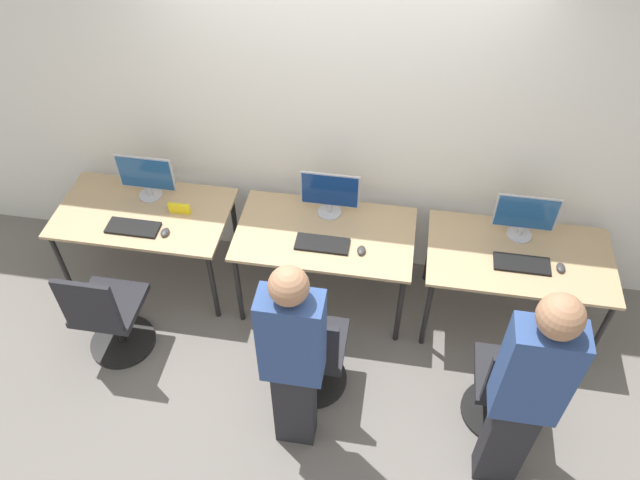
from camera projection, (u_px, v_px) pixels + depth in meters
name	position (u px, v px, depth m)	size (l,w,h in m)	color
ground_plane	(317.00, 333.00, 4.76)	(20.00, 20.00, 0.00)	slate
wall_back	(337.00, 115.00, 4.36)	(12.00, 0.05, 2.80)	silver
desk_left	(144.00, 218.00, 4.71)	(1.29, 0.74, 0.72)	tan
monitor_left	(146.00, 176.00, 4.65)	(0.43, 0.18, 0.37)	#B2B2B7
keyboard_left	(133.00, 228.00, 4.53)	(0.38, 0.16, 0.02)	black
mouse_left	(165.00, 232.00, 4.48)	(0.06, 0.09, 0.03)	#333333
office_chair_left	(109.00, 317.00, 4.39)	(0.48, 0.48, 0.92)	black
desk_center	(325.00, 239.00, 4.55)	(1.29, 0.74, 0.72)	tan
monitor_center	(330.00, 193.00, 4.52)	(0.43, 0.18, 0.37)	#B2B2B7
keyboard_center	(322.00, 244.00, 4.41)	(0.38, 0.16, 0.02)	black
mouse_center	(361.00, 250.00, 4.36)	(0.06, 0.09, 0.03)	#333333
office_chair_center	(312.00, 355.00, 4.17)	(0.48, 0.48, 0.92)	black
person_center	(293.00, 358.00, 3.56)	(0.36, 0.21, 1.63)	#232328
desk_right	(519.00, 262.00, 4.40)	(1.29, 0.74, 0.72)	tan
monitor_right	(525.00, 216.00, 4.35)	(0.43, 0.18, 0.37)	#B2B2B7
keyboard_right	(522.00, 264.00, 4.28)	(0.38, 0.16, 0.02)	black
mouse_right	(561.00, 268.00, 4.24)	(0.06, 0.09, 0.03)	#333333
office_chair_right	(508.00, 390.00, 3.99)	(0.48, 0.48, 0.92)	black
person_right	(526.00, 392.00, 3.33)	(0.36, 0.23, 1.73)	#232328
placard_left	(179.00, 209.00, 4.62)	(0.16, 0.03, 0.08)	yellow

